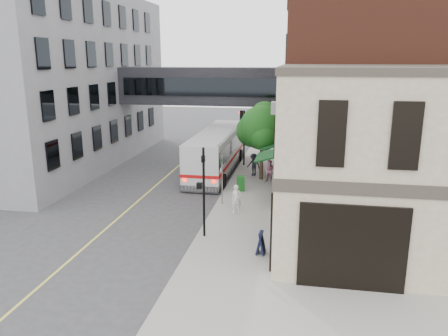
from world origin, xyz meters
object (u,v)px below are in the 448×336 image
at_px(newspaper_box, 241,183).
at_px(sandwich_board, 261,243).
at_px(pedestrian_a, 237,199).
at_px(pedestrian_b, 270,171).
at_px(pedestrian_c, 254,164).
at_px(bus, 217,150).

relative_size(newspaper_box, sandwich_board, 0.97).
height_order(pedestrian_a, pedestrian_b, pedestrian_a).
xyz_separation_m(pedestrian_a, pedestrian_c, (0.07, 8.26, 0.03)).
xyz_separation_m(newspaper_box, sandwich_board, (2.23, -9.38, 0.02)).
relative_size(bus, pedestrian_a, 7.34).
height_order(pedestrian_a, newspaper_box, pedestrian_a).
bearing_deg(bus, newspaper_box, -63.06).
relative_size(bus, pedestrian_b, 7.35).
relative_size(pedestrian_c, sandwich_board, 1.62).
height_order(newspaper_box, sandwich_board, sandwich_board).
bearing_deg(bus, pedestrian_a, -72.44).
bearing_deg(sandwich_board, newspaper_box, 107.35).
relative_size(pedestrian_b, newspaper_box, 1.62).
bearing_deg(newspaper_box, pedestrian_a, -97.37).
distance_m(bus, pedestrian_c, 3.32).
height_order(pedestrian_c, newspaper_box, pedestrian_c).
relative_size(pedestrian_a, sandwich_board, 1.57).
distance_m(bus, sandwich_board, 15.33).
relative_size(bus, pedestrian_c, 7.10).
relative_size(bus, newspaper_box, 11.90).
xyz_separation_m(pedestrian_b, pedestrian_c, (-1.34, 1.69, 0.03)).
xyz_separation_m(pedestrian_a, sandwich_board, (1.88, -5.15, -0.30)).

